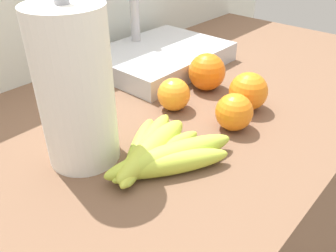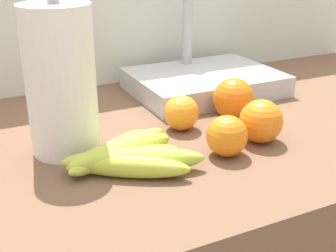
{
  "view_description": "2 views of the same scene",
  "coord_description": "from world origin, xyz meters",
  "px_view_note": "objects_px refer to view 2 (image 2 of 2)",
  "views": [
    {
      "loc": [
        -0.47,
        -0.4,
        1.28
      ],
      "look_at": [
        -0.1,
        -0.08,
        0.98
      ],
      "focal_mm": 37.18,
      "sensor_mm": 36.0,
      "label": 1
    },
    {
      "loc": [
        -0.36,
        -0.69,
        1.27
      ],
      "look_at": [
        -0.08,
        -0.12,
        1.0
      ],
      "focal_mm": 47.66,
      "sensor_mm": 36.0,
      "label": 2
    }
  ],
  "objects_px": {
    "banana_bunch": "(124,156)",
    "sink_basin": "(204,80)",
    "orange_center": "(227,136)",
    "paper_towel_roll": "(61,81)",
    "orange_front": "(261,121)",
    "orange_back_right": "(233,98)",
    "orange_back_left": "(183,113)"
  },
  "relations": [
    {
      "from": "orange_back_left",
      "to": "sink_basin",
      "type": "bearing_deg",
      "value": 50.16
    },
    {
      "from": "orange_back_right",
      "to": "sink_basin",
      "type": "relative_size",
      "value": 0.25
    },
    {
      "from": "orange_center",
      "to": "paper_towel_roll",
      "type": "distance_m",
      "value": 0.28
    },
    {
      "from": "orange_back_left",
      "to": "paper_towel_roll",
      "type": "height_order",
      "value": "paper_towel_roll"
    },
    {
      "from": "orange_front",
      "to": "sink_basin",
      "type": "relative_size",
      "value": 0.23
    },
    {
      "from": "paper_towel_roll",
      "to": "orange_back_right",
      "type": "bearing_deg",
      "value": 0.18
    },
    {
      "from": "orange_center",
      "to": "orange_front",
      "type": "bearing_deg",
      "value": 13.4
    },
    {
      "from": "sink_basin",
      "to": "banana_bunch",
      "type": "bearing_deg",
      "value": -137.86
    },
    {
      "from": "orange_front",
      "to": "sink_basin",
      "type": "bearing_deg",
      "value": 79.77
    },
    {
      "from": "paper_towel_roll",
      "to": "sink_basin",
      "type": "relative_size",
      "value": 0.83
    },
    {
      "from": "banana_bunch",
      "to": "sink_basin",
      "type": "relative_size",
      "value": 0.67
    },
    {
      "from": "orange_center",
      "to": "orange_front",
      "type": "xyz_separation_m",
      "value": [
        0.08,
        0.02,
        0.0
      ]
    },
    {
      "from": "orange_back_left",
      "to": "orange_back_right",
      "type": "distance_m",
      "value": 0.12
    },
    {
      "from": "orange_center",
      "to": "sink_basin",
      "type": "height_order",
      "value": "sink_basin"
    },
    {
      "from": "banana_bunch",
      "to": "paper_towel_roll",
      "type": "xyz_separation_m",
      "value": [
        -0.06,
        0.1,
        0.1
      ]
    },
    {
      "from": "banana_bunch",
      "to": "orange_back_left",
      "type": "bearing_deg",
      "value": 31.84
    },
    {
      "from": "sink_basin",
      "to": "paper_towel_roll",
      "type": "bearing_deg",
      "value": -154.96
    },
    {
      "from": "banana_bunch",
      "to": "orange_center",
      "type": "relative_size",
      "value": 3.18
    },
    {
      "from": "banana_bunch",
      "to": "paper_towel_roll",
      "type": "relative_size",
      "value": 0.8
    },
    {
      "from": "orange_back_left",
      "to": "banana_bunch",
      "type": "bearing_deg",
      "value": -148.16
    },
    {
      "from": "banana_bunch",
      "to": "sink_basin",
      "type": "distance_m",
      "value": 0.4
    },
    {
      "from": "orange_back_left",
      "to": "orange_front",
      "type": "bearing_deg",
      "value": -48.63
    },
    {
      "from": "orange_back_left",
      "to": "sink_basin",
      "type": "height_order",
      "value": "sink_basin"
    },
    {
      "from": "sink_basin",
      "to": "orange_front",
      "type": "bearing_deg",
      "value": -100.23
    },
    {
      "from": "banana_bunch",
      "to": "orange_center",
      "type": "height_order",
      "value": "orange_center"
    },
    {
      "from": "orange_front",
      "to": "orange_back_left",
      "type": "bearing_deg",
      "value": 131.37
    },
    {
      "from": "orange_front",
      "to": "paper_towel_roll",
      "type": "xyz_separation_m",
      "value": [
        -0.31,
        0.11,
        0.08
      ]
    },
    {
      "from": "orange_center",
      "to": "sink_basin",
      "type": "relative_size",
      "value": 0.21
    },
    {
      "from": "orange_front",
      "to": "sink_basin",
      "type": "xyz_separation_m",
      "value": [
        0.05,
        0.29,
        -0.01
      ]
    },
    {
      "from": "paper_towel_roll",
      "to": "orange_center",
      "type": "bearing_deg",
      "value": -30.2
    },
    {
      "from": "paper_towel_roll",
      "to": "orange_front",
      "type": "bearing_deg",
      "value": -20.14
    },
    {
      "from": "banana_bunch",
      "to": "sink_basin",
      "type": "height_order",
      "value": "sink_basin"
    }
  ]
}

